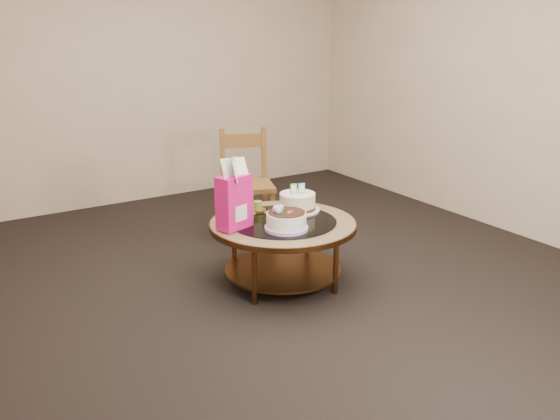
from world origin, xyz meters
TOP-DOWN VIEW (x-y plane):
  - ground at (0.00, 0.00)m, footprint 5.00×5.00m
  - room_walls at (0.00, 0.00)m, footprint 4.52×5.02m
  - coffee_table at (0.00, -0.00)m, footprint 1.02×1.02m
  - decorated_cake at (-0.08, -0.16)m, footprint 0.29×0.29m
  - cream_cake at (0.21, 0.14)m, footprint 0.32×0.32m
  - gift_bag at (-0.35, 0.05)m, footprint 0.26×0.22m
  - pillar_candle at (-0.04, 0.27)m, footprint 0.12×0.12m
  - dining_chair at (0.27, 1.00)m, footprint 0.54×0.54m

SIDE VIEW (x-z plane):
  - ground at x=0.00m, z-range 0.00..0.00m
  - coffee_table at x=0.00m, z-range 0.15..0.61m
  - dining_chair at x=0.27m, z-range 0.01..0.91m
  - pillar_candle at x=-0.04m, z-range 0.44..0.53m
  - decorated_cake at x=-0.08m, z-range 0.43..0.60m
  - cream_cake at x=0.21m, z-range 0.42..0.62m
  - gift_bag at x=-0.35m, z-range 0.46..0.92m
  - room_walls at x=0.00m, z-range 0.24..2.85m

